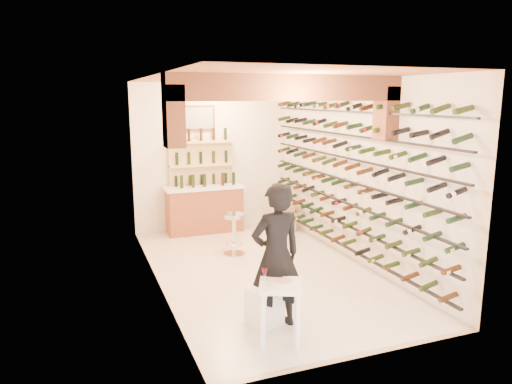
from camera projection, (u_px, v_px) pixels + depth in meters
ground at (262, 270)px, 8.16m from camera, size 6.00×6.00×0.00m
room_shell at (269, 139)px, 7.48m from camera, size 3.52×6.02×3.21m
wine_rack at (344, 175)px, 8.39m from camera, size 0.32×5.70×2.56m
back_counter at (205, 208)px, 10.38m from camera, size 1.70×0.62×1.29m
back_shelving at (201, 177)px, 10.47m from camera, size 1.40×0.31×2.73m
tasting_table at (280, 294)px, 5.68m from camera, size 0.66×0.66×0.88m
white_stool at (264, 306)px, 6.19m from camera, size 0.47×0.47×0.48m
person at (276, 256)px, 6.00m from camera, size 0.72×0.51×1.87m
chrome_barstool at (234, 231)px, 8.84m from camera, size 0.41×0.41×0.79m
crate_lower at (283, 225)px, 10.47m from camera, size 0.49×0.35×0.29m
crate_upper at (283, 213)px, 10.42m from camera, size 0.54×0.46×0.26m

